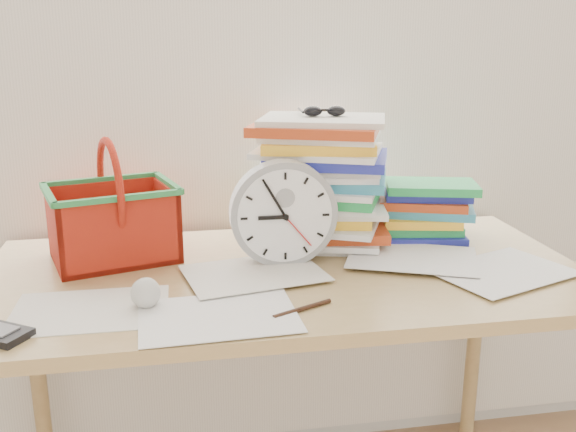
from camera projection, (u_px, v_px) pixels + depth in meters
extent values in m
cube|color=silver|center=(260.00, 8.00, 1.72)|extent=(4.00, 0.04, 2.70)
cube|color=white|center=(262.00, 28.00, 1.71)|extent=(2.40, 0.01, 2.50)
cube|color=#A8864E|center=(286.00, 276.00, 1.51)|extent=(1.40, 0.70, 0.03)
cylinder|color=#A8864E|center=(38.00, 378.00, 1.79)|extent=(0.04, 0.04, 0.72)
cylinder|color=#A8864E|center=(474.00, 341.00, 2.00)|extent=(0.04, 0.04, 0.72)
cylinder|color=gray|center=(283.00, 213.00, 1.51)|extent=(0.25, 0.05, 0.25)
sphere|color=silver|center=(145.00, 293.00, 1.29)|extent=(0.06, 0.06, 0.06)
cylinder|color=black|center=(303.00, 309.00, 1.28)|extent=(0.13, 0.07, 0.01)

